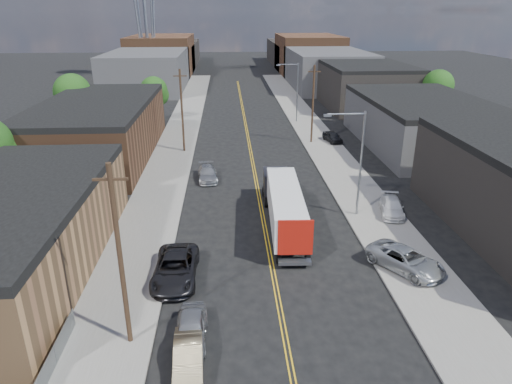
{
  "coord_description": "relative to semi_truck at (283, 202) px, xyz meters",
  "views": [
    {
      "loc": [
        -2.84,
        -9.81,
        16.34
      ],
      "look_at": [
        -0.61,
        24.74,
        2.5
      ],
      "focal_mm": 32.0,
      "sensor_mm": 36.0,
      "label": 1
    }
  ],
  "objects": [
    {
      "name": "ground",
      "position": [
        -1.5,
        36.37,
        -2.06
      ],
      "size": [
        260.0,
        260.0,
        0.0
      ],
      "primitive_type": "plane",
      "color": "black",
      "rests_on": "ground"
    },
    {
      "name": "centerline",
      "position": [
        -1.5,
        21.37,
        -2.05
      ],
      "size": [
        0.32,
        120.0,
        0.01
      ],
      "primitive_type": "cube",
      "color": "gold",
      "rests_on": "ground"
    },
    {
      "name": "sidewalk_left",
      "position": [
        -11.0,
        21.37,
        -1.98
      ],
      "size": [
        5.0,
        140.0,
        0.15
      ],
      "primitive_type": "cube",
      "color": "slate",
      "rests_on": "ground"
    },
    {
      "name": "sidewalk_right",
      "position": [
        8.0,
        21.37,
        -1.98
      ],
      "size": [
        5.0,
        140.0,
        0.15
      ],
      "primitive_type": "cube",
      "color": "slate",
      "rests_on": "ground"
    },
    {
      "name": "warehouse_brown",
      "position": [
        -19.5,
        20.37,
        1.24
      ],
      "size": [
        12.0,
        26.0,
        6.6
      ],
      "color": "#513320",
      "rests_on": "ground"
    },
    {
      "name": "industrial_right_b",
      "position": [
        20.5,
        22.37,
        0.99
      ],
      "size": [
        14.0,
        24.0,
        6.1
      ],
      "color": "#3D3D40",
      "rests_on": "ground"
    },
    {
      "name": "industrial_right_c",
      "position": [
        20.5,
        48.37,
        1.74
      ],
      "size": [
        14.0,
        22.0,
        7.6
      ],
      "color": "black",
      "rests_on": "ground"
    },
    {
      "name": "skyline_left_a",
      "position": [
        -21.5,
        71.37,
        1.94
      ],
      "size": [
        16.0,
        30.0,
        8.0
      ],
      "primitive_type": "cube",
      "color": "#3D3D40",
      "rests_on": "ground"
    },
    {
      "name": "skyline_right_a",
      "position": [
        18.5,
        71.37,
        1.94
      ],
      "size": [
        16.0,
        30.0,
        8.0
      ],
      "primitive_type": "cube",
      "color": "#3D3D40",
      "rests_on": "ground"
    },
    {
      "name": "skyline_left_b",
      "position": [
        -21.5,
        96.37,
        2.94
      ],
      "size": [
        16.0,
        26.0,
        10.0
      ],
      "primitive_type": "cube",
      "color": "#513320",
      "rests_on": "ground"
    },
    {
      "name": "skyline_right_b",
      "position": [
        18.5,
        96.37,
        2.94
      ],
      "size": [
        16.0,
        26.0,
        10.0
      ],
      "primitive_type": "cube",
      "color": "#513320",
      "rests_on": "ground"
    },
    {
      "name": "skyline_left_c",
      "position": [
        -21.5,
        116.37,
        1.44
      ],
      "size": [
        16.0,
        40.0,
        7.0
      ],
      "primitive_type": "cube",
      "color": "black",
      "rests_on": "ground"
    },
    {
      "name": "skyline_right_c",
      "position": [
        18.5,
        116.37,
        1.44
      ],
      "size": [
        16.0,
        40.0,
        7.0
      ],
      "primitive_type": "cube",
      "color": "black",
      "rests_on": "ground"
    },
    {
      "name": "streetlight_near",
      "position": [
        6.1,
        1.37,
        3.27
      ],
      "size": [
        3.39,
        0.25,
        9.0
      ],
      "color": "gray",
      "rests_on": "ground"
    },
    {
      "name": "streetlight_far",
      "position": [
        6.1,
        36.37,
        3.27
      ],
      "size": [
        3.39,
        0.25,
        9.0
      ],
      "color": "gray",
      "rests_on": "ground"
    },
    {
      "name": "utility_pole_left_near",
      "position": [
        -9.7,
        -13.63,
        3.08
      ],
      "size": [
        1.6,
        0.26,
        10.0
      ],
      "color": "black",
      "rests_on": "ground"
    },
    {
      "name": "utility_pole_left_far",
      "position": [
        -9.7,
        21.37,
        3.08
      ],
      "size": [
        1.6,
        0.26,
        10.0
      ],
      "color": "black",
      "rests_on": "ground"
    },
    {
      "name": "utility_pole_right",
      "position": [
        6.7,
        24.37,
        3.08
      ],
      "size": [
        1.6,
        0.26,
        10.0
      ],
      "color": "black",
      "rests_on": "ground"
    },
    {
      "name": "tree_left_mid",
      "position": [
        -25.44,
        31.37,
        3.43
      ],
      "size": [
        5.1,
        5.04,
        8.37
      ],
      "color": "black",
      "rests_on": "ground"
    },
    {
      "name": "tree_left_far",
      "position": [
        -15.44,
        38.37,
        2.51
      ],
      "size": [
        4.35,
        4.2,
        6.97
      ],
      "color": "black",
      "rests_on": "ground"
    },
    {
      "name": "tree_right_far",
      "position": [
        28.56,
        36.37,
        3.12
      ],
      "size": [
        4.85,
        4.76,
        7.91
      ],
      "color": "black",
      "rests_on": "ground"
    },
    {
      "name": "semi_truck",
      "position": [
        0.0,
        0.0,
        0.0
      ],
      "size": [
        2.78,
        13.9,
        3.61
      ],
      "rotation": [
        0.0,
        0.0,
        -0.04
      ],
      "color": "silver",
      "rests_on": "ground"
    },
    {
      "name": "car_left_a",
      "position": [
        -6.5,
        -13.63,
        -1.35
      ],
      "size": [
        1.68,
        4.16,
        1.41
      ],
      "primitive_type": "imported",
      "rotation": [
        0.0,
        0.0,
        -0.0
      ],
      "color": "#9C9EA1",
      "rests_on": "ground"
    },
    {
      "name": "car_left_b",
      "position": [
        -6.5,
        -15.63,
        -1.39
      ],
      "size": [
        1.62,
        4.08,
        1.32
      ],
      "primitive_type": "imported",
      "rotation": [
        0.0,
        0.0,
        0.05
      ],
      "color": "#7A6C4F",
      "rests_on": "ground"
    },
    {
      "name": "car_left_c",
      "position": [
        -7.9,
        -7.63,
        -1.23
      ],
      "size": [
        2.81,
        5.97,
        1.65
      ],
      "primitive_type": "imported",
      "rotation": [
        0.0,
        0.0,
        -0.01
      ],
      "color": "black",
      "rests_on": "ground"
    },
    {
      "name": "car_left_d",
      "position": [
        -6.5,
        11.14,
        -1.38
      ],
      "size": [
        2.32,
        4.79,
        1.34
      ],
      "primitive_type": "imported",
      "rotation": [
        0.0,
        0.0,
        0.1
      ],
      "color": "#949698",
      "rests_on": "ground"
    },
    {
      "name": "car_right_lot_a",
      "position": [
        7.32,
        -7.63,
        -1.16
      ],
      "size": [
        5.04,
        5.8,
        1.48
      ],
      "primitive_type": "imported",
      "rotation": [
        0.0,
        0.0,
        0.6
      ],
      "color": "#BBBEC1",
      "rests_on": "sidewalk_right"
    },
    {
      "name": "car_right_lot_b",
      "position": [
        9.49,
        1.25,
        -1.26
      ],
      "size": [
        2.73,
        4.72,
        1.29
      ],
      "primitive_type": "imported",
      "rotation": [
        0.0,
        0.0,
        -0.22
      ],
      "color": "silver",
      "rests_on": "sidewalk_right"
    },
    {
      "name": "car_right_lot_c",
      "position": [
        9.5,
        24.31,
        -1.23
      ],
      "size": [
        2.32,
        4.19,
        1.35
      ],
      "primitive_type": "imported",
      "rotation": [
        0.0,
        0.0,
        0.19
      ],
      "color": "black",
      "rests_on": "sidewalk_right"
    }
  ]
}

